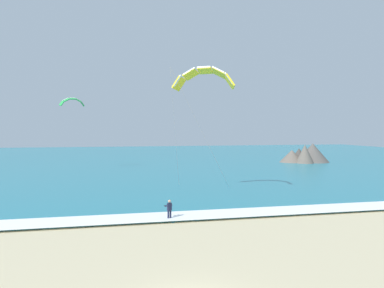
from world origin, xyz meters
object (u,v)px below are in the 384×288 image
at_px(kitesurfer, 169,209).
at_px(kite_primary, 204,77).
at_px(surfboard, 169,221).
at_px(kite_distant, 72,101).

distance_m(kitesurfer, kite_primary, 15.67).
relative_size(surfboard, kite_primary, 0.12).
distance_m(kitesurfer, kite_distant, 39.48).
relative_size(surfboard, kite_distant, 0.35).
height_order(surfboard, kite_primary, kite_primary).
distance_m(surfboard, kitesurfer, 0.91).
height_order(kitesurfer, kite_distant, kite_distant).
xyz_separation_m(surfboard, kite_distant, (-11.57, 36.09, 12.06)).
bearing_deg(kitesurfer, kite_distant, 107.77).
height_order(surfboard, kite_distant, kite_distant).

